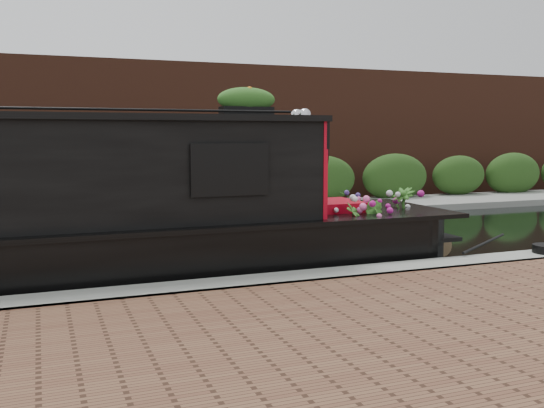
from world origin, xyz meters
name	(u,v)px	position (x,y,z in m)	size (l,w,h in m)	color
ground	(225,249)	(0.00, 0.00, 0.00)	(80.00, 80.00, 0.00)	black
near_bank_coping	(302,295)	(0.00, -3.30, 0.00)	(40.00, 0.60, 0.50)	gray
far_bank_path	(175,218)	(0.00, 4.20, 0.00)	(40.00, 2.40, 0.34)	gray
far_hedge	(167,213)	(0.00, 5.10, 0.00)	(40.00, 1.10, 2.80)	#234416
far_brick_wall	(152,204)	(0.00, 7.20, 0.00)	(40.00, 1.00, 8.00)	#50281B
rope_fender	(436,245)	(3.13, -1.75, 0.17)	(0.33, 0.33, 0.41)	brown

